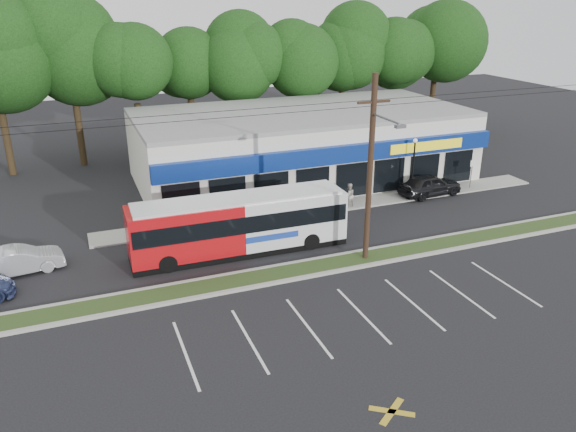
# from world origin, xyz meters

# --- Properties ---
(ground) EXTENTS (120.00, 120.00, 0.00)m
(ground) POSITION_xyz_m (0.00, 0.00, 0.00)
(ground) COLOR black
(ground) RESTS_ON ground
(grass_strip) EXTENTS (40.00, 1.60, 0.12)m
(grass_strip) POSITION_xyz_m (0.00, 1.00, 0.06)
(grass_strip) COLOR #283E19
(grass_strip) RESTS_ON ground
(curb_south) EXTENTS (40.00, 0.25, 0.14)m
(curb_south) POSITION_xyz_m (0.00, 0.15, 0.07)
(curb_south) COLOR #9E9E93
(curb_south) RESTS_ON ground
(curb_north) EXTENTS (40.00, 0.25, 0.14)m
(curb_north) POSITION_xyz_m (0.00, 1.85, 0.07)
(curb_north) COLOR #9E9E93
(curb_north) RESTS_ON ground
(sidewalk) EXTENTS (32.00, 2.20, 0.10)m
(sidewalk) POSITION_xyz_m (5.00, 9.00, 0.05)
(sidewalk) COLOR #9E9E93
(sidewalk) RESTS_ON ground
(strip_mall) EXTENTS (25.00, 12.55, 5.30)m
(strip_mall) POSITION_xyz_m (5.50, 15.91, 2.65)
(strip_mall) COLOR beige
(strip_mall) RESTS_ON ground
(utility_pole) EXTENTS (50.00, 2.77, 10.00)m
(utility_pole) POSITION_xyz_m (2.83, 0.93, 5.41)
(utility_pole) COLOR black
(utility_pole) RESTS_ON ground
(lamp_post) EXTENTS (0.30, 0.30, 4.25)m
(lamp_post) POSITION_xyz_m (11.00, 8.80, 2.67)
(lamp_post) COLOR black
(lamp_post) RESTS_ON ground
(sign_post) EXTENTS (0.45, 0.10, 2.23)m
(sign_post) POSITION_xyz_m (16.00, 8.57, 1.56)
(sign_post) COLOR #59595E
(sign_post) RESTS_ON ground
(tree_line) EXTENTS (46.76, 6.76, 11.83)m
(tree_line) POSITION_xyz_m (4.00, 26.00, 8.42)
(tree_line) COLOR black
(tree_line) RESTS_ON ground
(metrobus) EXTENTS (12.17, 2.77, 3.26)m
(metrobus) POSITION_xyz_m (-3.07, 4.50, 1.73)
(metrobus) COLOR #B40D13
(metrobus) RESTS_ON ground
(car_dark) EXTENTS (4.81, 2.19, 1.60)m
(car_dark) POSITION_xyz_m (12.35, 8.50, 0.80)
(car_dark) COLOR black
(car_dark) RESTS_ON ground
(car_silver) EXTENTS (4.47, 2.06, 1.42)m
(car_silver) POSITION_xyz_m (-14.48, 6.19, 0.71)
(car_silver) COLOR #ABADB3
(car_silver) RESTS_ON ground
(pedestrian_a) EXTENTS (0.64, 0.46, 1.64)m
(pedestrian_a) POSITION_xyz_m (2.33, 7.03, 0.82)
(pedestrian_a) COLOR silver
(pedestrian_a) RESTS_ON ground
(pedestrian_b) EXTENTS (0.88, 0.71, 1.70)m
(pedestrian_b) POSITION_xyz_m (5.85, 8.50, 0.85)
(pedestrian_b) COLOR #B6AEA4
(pedestrian_b) RESTS_ON ground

